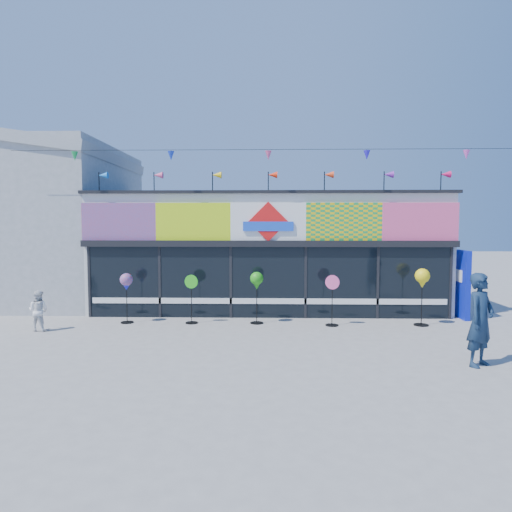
{
  "coord_description": "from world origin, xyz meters",
  "views": [
    {
      "loc": [
        -0.01,
        -11.14,
        3.02
      ],
      "look_at": [
        -0.35,
        2.0,
        2.1
      ],
      "focal_mm": 32.0,
      "sensor_mm": 36.0,
      "label": 1
    }
  ],
  "objects_px": {
    "spinner_3": "(332,299)",
    "adult_man": "(481,320)",
    "spinner_2": "(257,282)",
    "blue_sign": "(461,284)",
    "spinner_0": "(126,283)",
    "child": "(38,311)",
    "spinner_1": "(191,298)",
    "spinner_4": "(422,280)"
  },
  "relations": [
    {
      "from": "spinner_3",
      "to": "adult_man",
      "type": "relative_size",
      "value": 0.76
    },
    {
      "from": "spinner_2",
      "to": "spinner_3",
      "type": "xyz_separation_m",
      "value": [
        2.25,
        -0.25,
        -0.46
      ]
    },
    {
      "from": "blue_sign",
      "to": "spinner_0",
      "type": "distance_m",
      "value": 10.6
    },
    {
      "from": "child",
      "to": "spinner_3",
      "type": "bearing_deg",
      "value": -168.82
    },
    {
      "from": "adult_man",
      "to": "blue_sign",
      "type": "bearing_deg",
      "value": 32.9
    },
    {
      "from": "spinner_1",
      "to": "adult_man",
      "type": "relative_size",
      "value": 0.75
    },
    {
      "from": "spinner_0",
      "to": "spinner_1",
      "type": "distance_m",
      "value": 2.04
    },
    {
      "from": "blue_sign",
      "to": "spinner_3",
      "type": "relative_size",
      "value": 1.44
    },
    {
      "from": "spinner_2",
      "to": "spinner_4",
      "type": "xyz_separation_m",
      "value": [
        4.92,
        -0.16,
        0.1
      ]
    },
    {
      "from": "spinner_3",
      "to": "spinner_4",
      "type": "bearing_deg",
      "value": 2.08
    },
    {
      "from": "blue_sign",
      "to": "spinner_4",
      "type": "distance_m",
      "value": 2.04
    },
    {
      "from": "spinner_2",
      "to": "adult_man",
      "type": "xyz_separation_m",
      "value": [
        4.85,
        -4.05,
        -0.27
      ]
    },
    {
      "from": "spinner_4",
      "to": "adult_man",
      "type": "relative_size",
      "value": 0.86
    },
    {
      "from": "spinner_1",
      "to": "spinner_2",
      "type": "bearing_deg",
      "value": 0.96
    },
    {
      "from": "spinner_1",
      "to": "spinner_4",
      "type": "height_order",
      "value": "spinner_4"
    },
    {
      "from": "blue_sign",
      "to": "spinner_3",
      "type": "height_order",
      "value": "blue_sign"
    },
    {
      "from": "spinner_1",
      "to": "spinner_2",
      "type": "xyz_separation_m",
      "value": [
        1.99,
        0.03,
        0.48
      ]
    },
    {
      "from": "spinner_4",
      "to": "adult_man",
      "type": "bearing_deg",
      "value": -91.02
    },
    {
      "from": "blue_sign",
      "to": "adult_man",
      "type": "relative_size",
      "value": 1.1
    },
    {
      "from": "blue_sign",
      "to": "spinner_3",
      "type": "distance_m",
      "value": 4.52
    },
    {
      "from": "spinner_0",
      "to": "adult_man",
      "type": "bearing_deg",
      "value": -24.51
    },
    {
      "from": "spinner_4",
      "to": "spinner_0",
      "type": "bearing_deg",
      "value": 179.17
    },
    {
      "from": "spinner_3",
      "to": "blue_sign",
      "type": "bearing_deg",
      "value": 16.39
    },
    {
      "from": "spinner_0",
      "to": "spinner_1",
      "type": "xyz_separation_m",
      "value": [
        1.99,
        -0.01,
        -0.44
      ]
    },
    {
      "from": "spinner_4",
      "to": "blue_sign",
      "type": "bearing_deg",
      "value": 35.42
    },
    {
      "from": "spinner_3",
      "to": "adult_man",
      "type": "bearing_deg",
      "value": -55.59
    },
    {
      "from": "spinner_0",
      "to": "spinner_3",
      "type": "relative_size",
      "value": 1.01
    },
    {
      "from": "spinner_0",
      "to": "spinner_4",
      "type": "distance_m",
      "value": 8.9
    },
    {
      "from": "spinner_4",
      "to": "child",
      "type": "xyz_separation_m",
      "value": [
        -11.08,
        -0.98,
        -0.79
      ]
    },
    {
      "from": "blue_sign",
      "to": "adult_man",
      "type": "distance_m",
      "value": 5.36
    },
    {
      "from": "spinner_0",
      "to": "spinner_2",
      "type": "bearing_deg",
      "value": 0.4
    },
    {
      "from": "spinner_0",
      "to": "spinner_2",
      "type": "distance_m",
      "value": 3.98
    },
    {
      "from": "spinner_0",
      "to": "child",
      "type": "bearing_deg",
      "value": -153.06
    },
    {
      "from": "blue_sign",
      "to": "spinner_1",
      "type": "distance_m",
      "value": 8.63
    },
    {
      "from": "spinner_0",
      "to": "spinner_4",
      "type": "bearing_deg",
      "value": -0.83
    },
    {
      "from": "spinner_0",
      "to": "adult_man",
      "type": "height_order",
      "value": "adult_man"
    },
    {
      "from": "blue_sign",
      "to": "spinner_1",
      "type": "xyz_separation_m",
      "value": [
        -8.56,
        -1.05,
        -0.31
      ]
    },
    {
      "from": "blue_sign",
      "to": "spinner_3",
      "type": "bearing_deg",
      "value": -161.82
    },
    {
      "from": "spinner_0",
      "to": "spinner_3",
      "type": "height_order",
      "value": "spinner_0"
    },
    {
      "from": "spinner_3",
      "to": "child",
      "type": "xyz_separation_m",
      "value": [
        -8.4,
        -0.88,
        -0.22
      ]
    },
    {
      "from": "spinner_4",
      "to": "spinner_2",
      "type": "bearing_deg",
      "value": 178.19
    },
    {
      "from": "spinner_0",
      "to": "child",
      "type": "distance_m",
      "value": 2.53
    }
  ]
}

